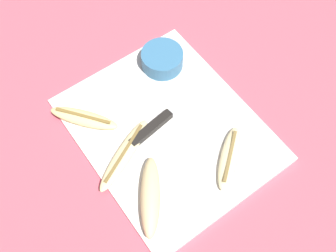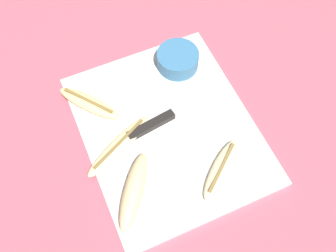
% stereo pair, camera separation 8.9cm
% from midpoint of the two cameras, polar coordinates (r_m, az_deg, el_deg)
% --- Properties ---
extents(ground_plane, '(4.00, 4.00, 0.00)m').
position_cam_midpoint_polar(ground_plane, '(0.91, -2.79, -0.91)').
color(ground_plane, '#C65160').
extents(cutting_board, '(0.46, 0.38, 0.01)m').
position_cam_midpoint_polar(cutting_board, '(0.91, -2.81, -0.74)').
color(cutting_board, white).
rests_on(cutting_board, ground_plane).
extents(knife, '(0.06, 0.27, 0.02)m').
position_cam_midpoint_polar(knife, '(0.90, -4.15, 0.28)').
color(knife, black).
rests_on(knife, cutting_board).
extents(banana_soft_right, '(0.13, 0.15, 0.02)m').
position_cam_midpoint_polar(banana_soft_right, '(0.86, 5.99, -4.90)').
color(banana_soft_right, beige).
rests_on(banana_soft_right, cutting_board).
extents(banana_golden_short, '(0.16, 0.13, 0.02)m').
position_cam_midpoint_polar(banana_golden_short, '(0.93, -14.82, 0.85)').
color(banana_golden_short, '#EDD689').
rests_on(banana_golden_short, cutting_board).
extents(banana_ripe_center, '(0.12, 0.19, 0.02)m').
position_cam_midpoint_polar(banana_ripe_center, '(0.87, -9.12, -4.60)').
color(banana_ripe_center, beige).
rests_on(banana_ripe_center, cutting_board).
extents(banana_mellow_near, '(0.17, 0.13, 0.04)m').
position_cam_midpoint_polar(banana_mellow_near, '(0.82, -5.73, -10.44)').
color(banana_mellow_near, beige).
rests_on(banana_mellow_near, cutting_board).
extents(prep_bowl, '(0.10, 0.10, 0.04)m').
position_cam_midpoint_polar(prep_bowl, '(0.98, -3.47, 9.44)').
color(prep_bowl, teal).
rests_on(prep_bowl, cutting_board).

